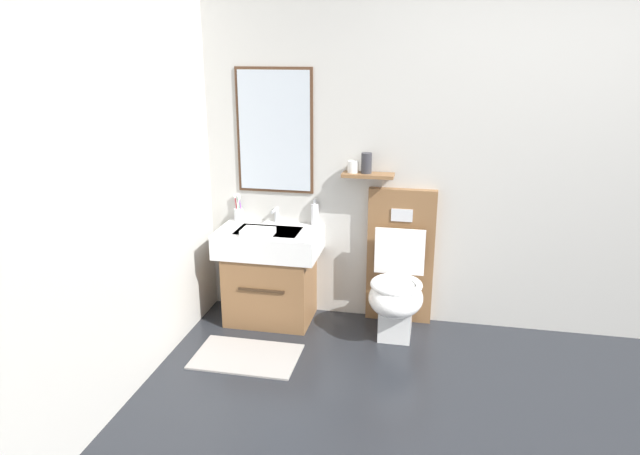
% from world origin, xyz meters
% --- Properties ---
extents(wall_back, '(5.17, 0.27, 2.56)m').
position_xyz_m(wall_back, '(-0.02, 1.69, 1.28)').
color(wall_back, beige).
rests_on(wall_back, ground).
extents(wall_left, '(0.12, 3.51, 2.56)m').
position_xyz_m(wall_left, '(-2.52, 0.00, 1.28)').
color(wall_left, beige).
rests_on(wall_left, ground).
extents(bath_mat, '(0.68, 0.44, 0.01)m').
position_xyz_m(bath_mat, '(-1.95, 0.84, 0.01)').
color(bath_mat, '#9E9993').
rests_on(bath_mat, ground).
extents(vanity_sink_left, '(0.73, 0.49, 0.70)m').
position_xyz_m(vanity_sink_left, '(-1.95, 1.43, 0.37)').
color(vanity_sink_left, brown).
rests_on(vanity_sink_left, ground).
extents(tap_on_left_sink, '(0.03, 0.13, 0.11)m').
position_xyz_m(tap_on_left_sink, '(-1.95, 1.61, 0.77)').
color(tap_on_left_sink, silver).
rests_on(tap_on_left_sink, vanity_sink_left).
extents(toilet, '(0.48, 0.63, 1.00)m').
position_xyz_m(toilet, '(-1.02, 1.43, 0.38)').
color(toilet, brown).
rests_on(toilet, ground).
extents(toothbrush_cup, '(0.08, 0.07, 0.21)m').
position_xyz_m(toothbrush_cup, '(-2.24, 1.60, 0.76)').
color(toothbrush_cup, silver).
rests_on(toothbrush_cup, vanity_sink_left).
extents(soap_dispenser, '(0.06, 0.06, 0.20)m').
position_xyz_m(soap_dispenser, '(-1.65, 1.61, 0.78)').
color(soap_dispenser, white).
rests_on(soap_dispenser, vanity_sink_left).
extents(folded_hand_towel, '(0.22, 0.16, 0.04)m').
position_xyz_m(folded_hand_towel, '(-1.99, 1.29, 0.72)').
color(folded_hand_towel, white).
rests_on(folded_hand_towel, vanity_sink_left).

